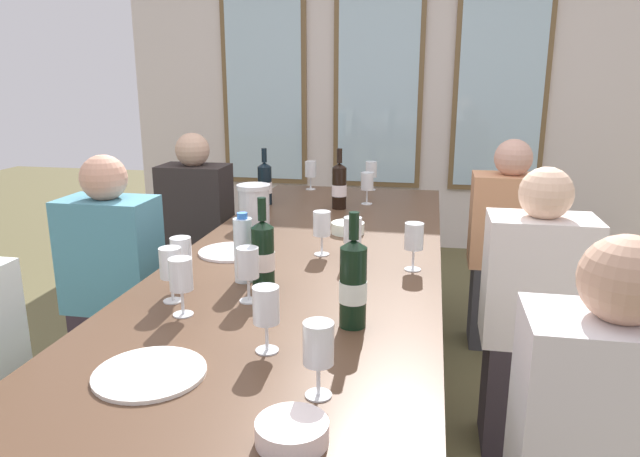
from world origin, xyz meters
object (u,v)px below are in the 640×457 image
at_px(tasting_bowl_0, 292,432).
at_px(wine_glass_0, 248,264).
at_px(water_bottle, 243,249).
at_px(seated_person_5, 533,321).
at_px(seated_person_3, 506,251).
at_px(wine_glass_5, 311,170).
at_px(wine_glass_10, 171,264).
at_px(wine_bottle_3, 339,186).
at_px(seated_person_4, 114,291).
at_px(wine_bottle_2, 263,254).
at_px(wine_glass_4, 414,239).
at_px(wine_glass_2, 181,276).
at_px(wine_glass_7, 371,171).
at_px(metal_pitcher, 254,204).
at_px(dining_table, 311,267).
at_px(white_plate_1, 232,252).
at_px(wine_glass_3, 367,182).
at_px(tasting_bowl_1, 348,228).
at_px(wine_glass_1, 318,345).
at_px(wine_bottle_0, 353,283).
at_px(wine_bottle_1, 265,183).
at_px(white_plate_0, 150,373).
at_px(seated_person_2, 197,235).
at_px(wine_glass_6, 322,225).
at_px(wine_glass_9, 353,232).
at_px(wine_glass_11, 266,307).
at_px(wine_glass_8, 181,254).

xyz_separation_m(tasting_bowl_0, wine_glass_0, (-0.30, 0.68, 0.10)).
distance_m(water_bottle, seated_person_5, 1.12).
xyz_separation_m(wine_glass_0, seated_person_3, (0.94, 1.43, -0.34)).
height_order(wine_glass_5, wine_glass_10, same).
bearing_deg(wine_bottle_3, seated_person_4, -135.77).
distance_m(wine_bottle_2, wine_glass_4, 0.55).
bearing_deg(wine_glass_2, wine_glass_7, 80.37).
bearing_deg(metal_pitcher, seated_person_4, -140.82).
relative_size(dining_table, white_plate_1, 10.72).
distance_m(wine_glass_3, wine_glass_7, 0.40).
bearing_deg(water_bottle, wine_bottle_3, 82.93).
relative_size(tasting_bowl_1, seated_person_4, 0.13).
height_order(tasting_bowl_0, wine_glass_10, wine_glass_10).
distance_m(wine_bottle_3, wine_glass_5, 0.55).
height_order(wine_glass_7, seated_person_4, seated_person_4).
relative_size(wine_glass_1, wine_glass_10, 1.00).
bearing_deg(tasting_bowl_0, wine_glass_10, 130.12).
distance_m(wine_bottle_0, wine_bottle_1, 1.63).
height_order(tasting_bowl_1, wine_glass_10, wine_glass_10).
distance_m(wine_bottle_1, wine_glass_4, 1.27).
relative_size(white_plate_1, wine_glass_1, 1.49).
xyz_separation_m(wine_glass_7, seated_person_3, (0.76, -0.43, -0.33)).
relative_size(wine_bottle_0, wine_glass_7, 1.89).
bearing_deg(wine_bottle_2, wine_glass_0, -94.37).
height_order(white_plate_1, wine_glass_10, wine_glass_10).
xyz_separation_m(white_plate_0, white_plate_1, (-0.13, 0.96, 0.00)).
bearing_deg(seated_person_2, white_plate_0, -70.48).
bearing_deg(seated_person_3, wine_glass_2, -124.94).
xyz_separation_m(white_plate_0, seated_person_2, (-0.68, 1.92, -0.22)).
bearing_deg(wine_glass_3, water_bottle, -101.98).
height_order(wine_glass_3, wine_glass_6, same).
bearing_deg(wine_glass_10, wine_glass_1, -39.75).
xyz_separation_m(dining_table, tasting_bowl_1, (0.10, 0.31, 0.08)).
bearing_deg(wine_bottle_1, wine_bottle_0, -65.42).
bearing_deg(wine_bottle_1, wine_glass_5, 70.76).
bearing_deg(wine_glass_5, wine_bottle_1, -109.24).
distance_m(dining_table, seated_person_2, 1.24).
distance_m(wine_bottle_0, wine_bottle_3, 1.48).
height_order(white_plate_0, wine_glass_9, wine_glass_9).
xyz_separation_m(wine_bottle_3, wine_glass_3, (0.13, 0.13, 0.00)).
bearing_deg(wine_glass_11, wine_glass_2, 149.84).
bearing_deg(dining_table, wine_glass_8, -125.25).
relative_size(tasting_bowl_1, wine_glass_3, 0.85).
distance_m(white_plate_1, tasting_bowl_1, 0.56).
bearing_deg(wine_glass_3, wine_glass_9, -86.64).
bearing_deg(seated_person_2, wine_bottle_2, -59.03).
bearing_deg(seated_person_5, tasting_bowl_1, 155.80).
distance_m(dining_table, tasting_bowl_1, 0.34).
bearing_deg(white_plate_0, tasting_bowl_1, 78.36).
bearing_deg(seated_person_2, wine_bottle_1, -8.56).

